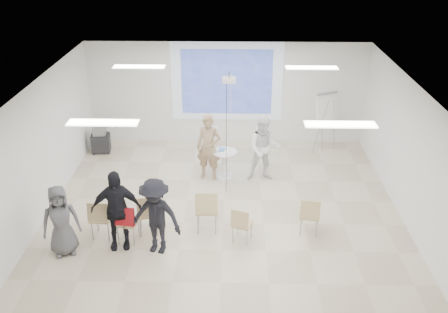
{
  "coord_description": "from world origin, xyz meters",
  "views": [
    {
      "loc": [
        0.22,
        -9.29,
        6.1
      ],
      "look_at": [
        0.0,
        0.8,
        1.25
      ],
      "focal_mm": 40.0,
      "sensor_mm": 36.0,
      "label": 1
    }
  ],
  "objects_px": {
    "chair_far_left": "(100,216)",
    "audience_outer": "(60,217)",
    "player_left": "(209,143)",
    "chair_right_far": "(310,214)",
    "pedestal_table": "(225,163)",
    "laptop": "(148,211)",
    "audience_mid": "(155,212)",
    "chair_center": "(207,208)",
    "chair_right_inner": "(241,223)",
    "audience_left": "(116,204)",
    "player_right": "(264,145)",
    "av_cart": "(101,141)",
    "flipchart_easel": "(326,109)",
    "chair_left_mid": "(126,221)",
    "chair_left_inner": "(148,211)"
  },
  "relations": [
    {
      "from": "chair_far_left",
      "to": "chair_center",
      "type": "height_order",
      "value": "chair_center"
    },
    {
      "from": "chair_center",
      "to": "flipchart_easel",
      "type": "height_order",
      "value": "flipchart_easel"
    },
    {
      "from": "player_left",
      "to": "audience_mid",
      "type": "height_order",
      "value": "player_left"
    },
    {
      "from": "player_left",
      "to": "audience_outer",
      "type": "bearing_deg",
      "value": -117.63
    },
    {
      "from": "player_left",
      "to": "flipchart_easel",
      "type": "relative_size",
      "value": 1.11
    },
    {
      "from": "laptop",
      "to": "audience_outer",
      "type": "relative_size",
      "value": 0.21
    },
    {
      "from": "chair_center",
      "to": "audience_left",
      "type": "bearing_deg",
      "value": -164.02
    },
    {
      "from": "audience_mid",
      "to": "audience_outer",
      "type": "xyz_separation_m",
      "value": [
        -1.85,
        -0.09,
        -0.08
      ]
    },
    {
      "from": "laptop",
      "to": "audience_mid",
      "type": "distance_m",
      "value": 0.85
    },
    {
      "from": "chair_left_inner",
      "to": "audience_outer",
      "type": "bearing_deg",
      "value": -166.76
    },
    {
      "from": "player_left",
      "to": "chair_right_inner",
      "type": "bearing_deg",
      "value": -61.77
    },
    {
      "from": "audience_mid",
      "to": "av_cart",
      "type": "relative_size",
      "value": 2.4
    },
    {
      "from": "pedestal_table",
      "to": "laptop",
      "type": "relative_size",
      "value": 2.23
    },
    {
      "from": "chair_far_left",
      "to": "audience_outer",
      "type": "distance_m",
      "value": 0.86
    },
    {
      "from": "chair_far_left",
      "to": "laptop",
      "type": "distance_m",
      "value": 0.99
    },
    {
      "from": "audience_mid",
      "to": "flipchart_easel",
      "type": "xyz_separation_m",
      "value": [
        4.09,
        4.86,
        0.38
      ]
    },
    {
      "from": "chair_center",
      "to": "av_cart",
      "type": "xyz_separation_m",
      "value": [
        -3.24,
        3.95,
        -0.24
      ]
    },
    {
      "from": "chair_right_far",
      "to": "audience_mid",
      "type": "distance_m",
      "value": 3.21
    },
    {
      "from": "audience_mid",
      "to": "av_cart",
      "type": "xyz_separation_m",
      "value": [
        -2.28,
        4.66,
        -0.57
      ]
    },
    {
      "from": "player_right",
      "to": "player_left",
      "type": "bearing_deg",
      "value": 175.95
    },
    {
      "from": "chair_right_far",
      "to": "chair_center",
      "type": "bearing_deg",
      "value": -172.59
    },
    {
      "from": "audience_left",
      "to": "pedestal_table",
      "type": "bearing_deg",
      "value": 47.93
    },
    {
      "from": "audience_left",
      "to": "audience_mid",
      "type": "bearing_deg",
      "value": -18.16
    },
    {
      "from": "player_left",
      "to": "chair_right_inner",
      "type": "relative_size",
      "value": 2.44
    },
    {
      "from": "chair_right_far",
      "to": "audience_mid",
      "type": "bearing_deg",
      "value": -159.12
    },
    {
      "from": "chair_right_inner",
      "to": "flipchart_easel",
      "type": "xyz_separation_m",
      "value": [
        2.4,
        4.53,
        0.82
      ]
    },
    {
      "from": "chair_center",
      "to": "audience_left",
      "type": "relative_size",
      "value": 0.51
    },
    {
      "from": "chair_left_mid",
      "to": "chair_right_far",
      "type": "height_order",
      "value": "chair_left_mid"
    },
    {
      "from": "player_left",
      "to": "chair_right_far",
      "type": "bearing_deg",
      "value": -36.05
    },
    {
      "from": "laptop",
      "to": "audience_outer",
      "type": "bearing_deg",
      "value": 16.42
    },
    {
      "from": "av_cart",
      "to": "chair_left_inner",
      "type": "bearing_deg",
      "value": -70.36
    },
    {
      "from": "chair_right_far",
      "to": "laptop",
      "type": "height_order",
      "value": "chair_right_far"
    },
    {
      "from": "chair_center",
      "to": "audience_mid",
      "type": "relative_size",
      "value": 0.54
    },
    {
      "from": "chair_left_mid",
      "to": "chair_center",
      "type": "relative_size",
      "value": 0.88
    },
    {
      "from": "chair_right_inner",
      "to": "flipchart_easel",
      "type": "distance_m",
      "value": 5.19
    },
    {
      "from": "laptop",
      "to": "flipchart_easel",
      "type": "bearing_deg",
      "value": -146.31
    },
    {
      "from": "pedestal_table",
      "to": "chair_left_inner",
      "type": "distance_m",
      "value": 3.02
    },
    {
      "from": "chair_far_left",
      "to": "chair_center",
      "type": "relative_size",
      "value": 0.91
    },
    {
      "from": "laptop",
      "to": "chair_center",
      "type": "bearing_deg",
      "value": 170.91
    },
    {
      "from": "chair_center",
      "to": "chair_right_far",
      "type": "bearing_deg",
      "value": -3.55
    },
    {
      "from": "player_left",
      "to": "chair_right_far",
      "type": "xyz_separation_m",
      "value": [
        2.23,
        -2.53,
        -0.46
      ]
    },
    {
      "from": "chair_center",
      "to": "flipchart_easel",
      "type": "distance_m",
      "value": 5.24
    },
    {
      "from": "player_right",
      "to": "av_cart",
      "type": "xyz_separation_m",
      "value": [
        -4.56,
        1.53,
        -0.6
      ]
    },
    {
      "from": "player_right",
      "to": "audience_left",
      "type": "distance_m",
      "value": 4.29
    },
    {
      "from": "chair_left_mid",
      "to": "audience_outer",
      "type": "relative_size",
      "value": 0.53
    },
    {
      "from": "chair_left_mid",
      "to": "chair_right_far",
      "type": "bearing_deg",
      "value": 13.25
    },
    {
      "from": "chair_far_left",
      "to": "audience_outer",
      "type": "xyz_separation_m",
      "value": [
        -0.63,
        -0.5,
        0.3
      ]
    },
    {
      "from": "player_left",
      "to": "chair_left_inner",
      "type": "xyz_separation_m",
      "value": [
        -1.15,
        -2.57,
        -0.42
      ]
    },
    {
      "from": "chair_far_left",
      "to": "audience_outer",
      "type": "bearing_deg",
      "value": -138.27
    },
    {
      "from": "chair_right_far",
      "to": "audience_mid",
      "type": "relative_size",
      "value": 0.48
    }
  ]
}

